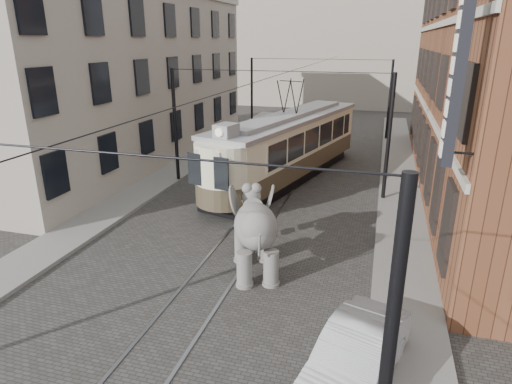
% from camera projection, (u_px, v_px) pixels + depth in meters
% --- Properties ---
extents(ground, '(120.00, 120.00, 0.00)m').
position_uv_depth(ground, '(242.00, 239.00, 17.13)').
color(ground, '#3C3A37').
extents(tram_rails, '(1.54, 80.00, 0.02)m').
position_uv_depth(tram_rails, '(242.00, 238.00, 17.13)').
color(tram_rails, slate).
rests_on(tram_rails, ground).
extents(sidewalk_right, '(2.00, 60.00, 0.15)m').
position_uv_depth(sidewalk_right, '(403.00, 257.00, 15.53)').
color(sidewalk_right, slate).
rests_on(sidewalk_right, ground).
extents(sidewalk_left, '(2.00, 60.00, 0.15)m').
position_uv_depth(sidewalk_left, '(98.00, 219.00, 18.82)').
color(sidewalk_left, slate).
rests_on(sidewalk_left, ground).
extents(stucco_building, '(7.00, 24.00, 10.00)m').
position_uv_depth(stucco_building, '(123.00, 79.00, 27.46)').
color(stucco_building, gray).
rests_on(stucco_building, ground).
extents(distant_block, '(28.00, 10.00, 14.00)m').
position_uv_depth(distant_block, '(347.00, 43.00, 51.12)').
color(distant_block, gray).
rests_on(distant_block, ground).
extents(catenary, '(11.00, 30.20, 6.00)m').
position_uv_depth(catenary, '(270.00, 137.00, 20.74)').
color(catenary, black).
rests_on(catenary, ground).
extents(tram, '(6.07, 13.79, 5.36)m').
position_uv_depth(tram, '(290.00, 131.00, 23.62)').
color(tram, beige).
rests_on(tram, ground).
extents(elephant, '(3.73, 4.83, 2.61)m').
position_uv_depth(elephant, '(256.00, 236.00, 14.24)').
color(elephant, slate).
rests_on(elephant, ground).
extents(parked_car, '(2.54, 4.41, 1.37)m').
position_uv_depth(parked_car, '(355.00, 358.00, 9.69)').
color(parked_car, '#AAAAAF').
rests_on(parked_car, ground).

